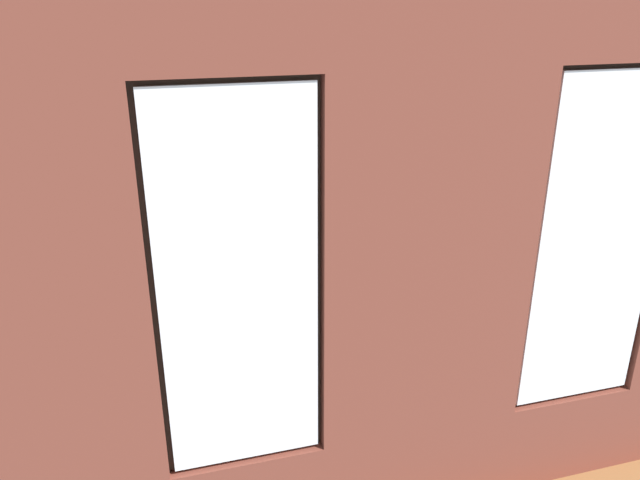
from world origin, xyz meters
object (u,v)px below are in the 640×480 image
(couch_left, at_px, (576,293))
(potted_plant_near_tv, at_px, (46,356))
(potted_plant_by_left_couch, at_px, (473,240))
(potted_plant_mid_room_small, at_px, (365,255))
(potted_plant_corner_near_left, at_px, (473,181))
(cup_ceramic, at_px, (285,269))
(potted_plant_between_couches, at_px, (474,347))
(coffee_table, at_px, (286,277))
(table_plant_small, at_px, (245,268))
(potted_plant_foreground_right, at_px, (47,228))
(couch_by_window, at_px, (300,417))
(remote_gray, at_px, (266,270))
(candle_jar, at_px, (319,258))
(papasan_chair, at_px, (188,249))

(couch_left, bearing_deg, potted_plant_near_tv, -88.46)
(potted_plant_by_left_couch, height_order, potted_plant_mid_room_small, potted_plant_mid_room_small)
(potted_plant_by_left_couch, relative_size, potted_plant_near_tv, 0.53)
(couch_left, bearing_deg, potted_plant_corner_near_left, 176.00)
(cup_ceramic, bearing_deg, potted_plant_between_couches, 113.46)
(coffee_table, relative_size, cup_ceramic, 17.33)
(table_plant_small, bearing_deg, potted_plant_foreground_right, -35.67)
(potted_plant_between_couches, xyz_separation_m, potted_plant_foreground_right, (3.39, -3.51, 0.04))
(coffee_table, bearing_deg, potted_plant_near_tv, 30.49)
(potted_plant_corner_near_left, bearing_deg, couch_by_window, 47.49)
(table_plant_small, distance_m, remote_gray, 0.37)
(remote_gray, bearing_deg, potted_plant_mid_room_small, 166.93)
(remote_gray, bearing_deg, coffee_table, 142.08)
(potted_plant_between_couches, bearing_deg, candle_jar, -76.73)
(couch_by_window, distance_m, couch_left, 3.36)
(coffee_table, relative_size, potted_plant_near_tv, 1.29)
(papasan_chair, bearing_deg, coffee_table, 136.59)
(couch_by_window, height_order, potted_plant_foreground_right, potted_plant_foreground_right)
(potted_plant_near_tv, height_order, potted_plant_mid_room_small, potted_plant_near_tv)
(couch_by_window, relative_size, potted_plant_near_tv, 1.62)
(couch_by_window, distance_m, remote_gray, 2.37)
(coffee_table, height_order, potted_plant_near_tv, potted_plant_near_tv)
(papasan_chair, distance_m, potted_plant_by_left_couch, 3.32)
(remote_gray, bearing_deg, potted_plant_foreground_right, -37.02)
(potted_plant_near_tv, bearing_deg, couch_left, -177.95)
(potted_plant_mid_room_small, xyz_separation_m, potted_plant_foreground_right, (3.33, -1.28, 0.19))
(couch_by_window, xyz_separation_m, potted_plant_foreground_right, (2.02, -3.56, 0.36))
(table_plant_small, xyz_separation_m, potted_plant_near_tv, (1.74, 1.16, -0.02))
(couch_by_window, relative_size, cup_ceramic, 21.83)
(coffee_table, height_order, candle_jar, candle_jar)
(remote_gray, relative_size, potted_plant_between_couches, 0.17)
(couch_left, relative_size, potted_plant_between_couches, 1.89)
(couch_left, distance_m, papasan_chair, 4.17)
(potted_plant_near_tv, distance_m, potted_plant_foreground_right, 2.61)
(potted_plant_by_left_couch, relative_size, potted_plant_corner_near_left, 0.49)
(candle_jar, xyz_separation_m, potted_plant_corner_near_left, (-2.49, -1.21, 0.32))
(table_plant_small, relative_size, potted_plant_by_left_couch, 0.48)
(candle_jar, bearing_deg, table_plant_small, 17.45)
(cup_ceramic, relative_size, potted_plant_between_couches, 0.08)
(couch_by_window, distance_m, potted_plant_by_left_couch, 3.75)
(couch_by_window, height_order, table_plant_small, couch_by_window)
(couch_left, relative_size, potted_plant_mid_room_small, 2.52)
(potted_plant_near_tv, bearing_deg, candle_jar, -151.10)
(potted_plant_near_tv, xyz_separation_m, potted_plant_foreground_right, (0.25, -2.59, 0.14))
(couch_left, height_order, candle_jar, couch_left)
(table_plant_small, distance_m, potted_plant_foreground_right, 2.45)
(potted_plant_corner_near_left, bearing_deg, potted_plant_by_left_couch, 62.82)
(potted_plant_by_left_couch, bearing_deg, potted_plant_corner_near_left, -117.18)
(coffee_table, height_order, papasan_chair, papasan_chair)
(potted_plant_between_couches, relative_size, potted_plant_mid_room_small, 1.33)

